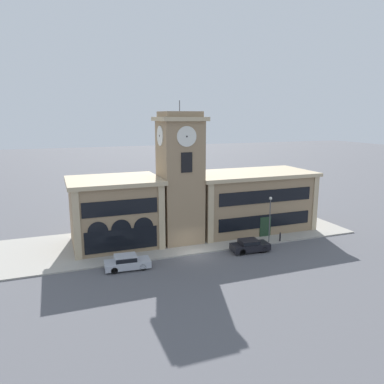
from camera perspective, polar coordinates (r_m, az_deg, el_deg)
The scene contains 9 objects.
ground_plane at distance 40.87m, azimuth 0.47°, elevation -9.55°, with size 300.00×300.00×0.00m, color #56565B.
sidewalk_kerb at distance 46.24m, azimuth -2.27°, elevation -6.92°, with size 43.76×12.17×0.15m.
clock_tower at distance 43.29m, azimuth -1.84°, elevation 2.13°, with size 5.24×5.24×16.39m.
town_hall_left_wing at distance 43.75m, azimuth -11.65°, elevation -2.97°, with size 10.34×8.27×7.79m.
town_hall_right_wing at distance 49.51m, azimuth 8.89°, elevation -1.30°, with size 16.01×8.27×7.60m.
parked_car_near at distance 37.62m, azimuth -9.90°, elevation -10.44°, with size 4.51×2.13×1.41m.
parked_car_mid at distance 42.04m, azimuth 8.78°, elevation -8.02°, with size 4.31×2.10×1.37m.
street_lamp at distance 44.23m, azimuth 11.80°, elevation -3.05°, with size 0.36×0.36×5.45m.
bollard at distance 45.72m, azimuth 13.27°, elevation -6.66°, with size 0.18×0.18×1.06m.
Camera 1 is at (-13.75, -35.58, 14.68)m, focal length 35.00 mm.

